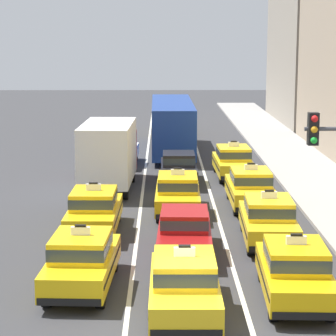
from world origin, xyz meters
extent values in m
plane|color=#353538|center=(0.00, 0.00, 0.00)|extent=(160.00, 160.00, 0.00)
cube|color=silver|center=(-1.60, 20.00, 0.00)|extent=(0.14, 80.00, 0.01)
cube|color=silver|center=(1.60, 20.00, 0.00)|extent=(0.14, 80.00, 0.01)
cube|color=#9E9993|center=(7.20, 15.00, 0.07)|extent=(4.00, 90.00, 0.15)
cylinder|color=black|center=(-3.68, 4.88, 0.32)|extent=(0.27, 0.65, 0.64)
cylinder|color=black|center=(-2.21, 4.81, 0.32)|extent=(0.27, 0.65, 0.64)
cylinder|color=black|center=(-3.83, 1.83, 0.32)|extent=(0.27, 0.65, 0.64)
cylinder|color=black|center=(-2.36, 1.76, 0.32)|extent=(0.27, 0.65, 0.64)
cube|color=yellow|center=(-3.02, 3.32, 0.67)|extent=(2.01, 4.58, 0.70)
cube|color=black|center=(-3.02, 3.32, 0.72)|extent=(2.02, 4.22, 0.10)
cube|color=yellow|center=(-3.03, 3.17, 1.34)|extent=(1.70, 2.17, 0.64)
cube|color=#2D3842|center=(-3.03, 3.17, 1.34)|extent=(1.72, 2.20, 0.35)
cube|color=white|center=(-3.03, 3.17, 1.78)|extent=(0.57, 0.15, 0.24)
cube|color=black|center=(-3.03, 3.17, 1.93)|extent=(0.32, 0.13, 0.06)
cube|color=black|center=(-2.91, 5.53, 0.42)|extent=(1.71, 0.22, 0.20)
cube|color=black|center=(-3.13, 1.11, 0.42)|extent=(1.71, 0.22, 0.20)
cylinder|color=black|center=(-3.93, 10.92, 0.32)|extent=(0.25, 0.64, 0.64)
cylinder|color=black|center=(-2.46, 10.89, 0.32)|extent=(0.25, 0.64, 0.64)
cylinder|color=black|center=(-3.99, 7.86, 0.32)|extent=(0.25, 0.64, 0.64)
cylinder|color=black|center=(-2.51, 7.83, 0.32)|extent=(0.25, 0.64, 0.64)
cube|color=yellow|center=(-3.22, 9.38, 0.67)|extent=(1.88, 4.53, 0.70)
cube|color=black|center=(-3.22, 9.38, 0.72)|extent=(1.90, 4.17, 0.10)
cube|color=yellow|center=(-3.22, 9.23, 1.34)|extent=(1.64, 2.13, 0.64)
cube|color=#2D3842|center=(-3.22, 9.23, 1.34)|extent=(1.66, 2.15, 0.35)
cube|color=white|center=(-3.22, 9.23, 1.78)|extent=(0.56, 0.13, 0.24)
cube|color=black|center=(-3.22, 9.23, 1.93)|extent=(0.32, 0.12, 0.06)
cube|color=black|center=(-3.18, 11.59, 0.42)|extent=(1.71, 0.17, 0.20)
cube|color=black|center=(-3.26, 7.17, 0.42)|extent=(1.71, 0.17, 0.20)
cylinder|color=black|center=(-4.09, 18.83, 0.32)|extent=(0.26, 0.65, 0.64)
cylinder|color=black|center=(-2.19, 18.76, 0.32)|extent=(0.26, 0.65, 0.64)
cylinder|color=black|center=(-4.23, 14.93, 0.32)|extent=(0.26, 0.65, 0.64)
cylinder|color=black|center=(-2.33, 14.86, 0.32)|extent=(0.26, 0.65, 0.64)
cube|color=maroon|center=(-3.10, 19.78, 1.37)|extent=(2.18, 2.28, 2.10)
cube|color=#2D3842|center=(-3.06, 20.85, 1.67)|extent=(1.93, 0.13, 0.76)
cube|color=silver|center=(-3.22, 16.52, 1.92)|extent=(2.49, 5.28, 2.70)
cylinder|color=black|center=(-3.69, 25.16, 0.32)|extent=(0.27, 0.65, 0.64)
cylinder|color=black|center=(-2.25, 25.09, 0.32)|extent=(0.27, 0.65, 0.64)
cylinder|color=black|center=(-3.84, 22.32, 0.32)|extent=(0.27, 0.65, 0.64)
cylinder|color=black|center=(-2.40, 22.25, 0.32)|extent=(0.27, 0.65, 0.64)
cube|color=silver|center=(-3.04, 23.70, 0.65)|extent=(1.98, 4.38, 0.66)
cube|color=silver|center=(-3.05, 23.61, 1.28)|extent=(1.65, 1.98, 0.60)
cube|color=#2D3842|center=(-3.05, 23.61, 1.28)|extent=(1.68, 2.00, 0.33)
cylinder|color=black|center=(-0.81, 2.81, 0.32)|extent=(0.24, 0.64, 0.64)
cylinder|color=black|center=(0.67, 2.80, 0.32)|extent=(0.24, 0.64, 0.64)
cylinder|color=black|center=(-0.83, -0.25, 0.32)|extent=(0.24, 0.64, 0.64)
cylinder|color=black|center=(0.65, -0.26, 0.32)|extent=(0.24, 0.64, 0.64)
cube|color=yellow|center=(-0.08, 1.27, 0.67)|extent=(1.83, 4.51, 0.70)
cube|color=black|center=(-0.08, 1.27, 0.72)|extent=(1.85, 4.15, 0.10)
cube|color=yellow|center=(-0.08, 1.12, 1.34)|extent=(1.61, 2.11, 0.64)
cube|color=#2D3842|center=(-0.08, 1.12, 1.34)|extent=(1.63, 2.13, 0.35)
cube|color=white|center=(-0.08, 1.12, 1.78)|extent=(0.56, 0.12, 0.24)
cube|color=black|center=(-0.08, 1.12, 1.93)|extent=(0.32, 0.11, 0.06)
cube|color=black|center=(-0.07, 3.48, 0.42)|extent=(1.71, 0.15, 0.20)
cube|color=black|center=(-0.10, -0.94, 0.42)|extent=(1.71, 0.15, 0.20)
cylinder|color=black|center=(-0.59, 7.99, 0.32)|extent=(0.26, 0.65, 0.64)
cylinder|color=black|center=(0.85, 7.94, 0.32)|extent=(0.26, 0.65, 0.64)
cylinder|color=black|center=(-0.69, 5.16, 0.32)|extent=(0.26, 0.65, 0.64)
cylinder|color=black|center=(0.76, 5.11, 0.32)|extent=(0.26, 0.65, 0.64)
cube|color=maroon|center=(0.08, 6.55, 0.65)|extent=(1.91, 4.36, 0.66)
cube|color=maroon|center=(0.08, 6.45, 1.28)|extent=(1.62, 1.95, 0.60)
cube|color=#2D3842|center=(0.08, 6.45, 1.28)|extent=(1.64, 1.97, 0.33)
cylinder|color=black|center=(-0.73, 13.86, 0.32)|extent=(0.25, 0.64, 0.64)
cylinder|color=black|center=(0.75, 13.83, 0.32)|extent=(0.25, 0.64, 0.64)
cylinder|color=black|center=(-0.79, 10.80, 0.32)|extent=(0.25, 0.64, 0.64)
cylinder|color=black|center=(0.68, 10.77, 0.32)|extent=(0.25, 0.64, 0.64)
cube|color=yellow|center=(-0.02, 12.32, 0.67)|extent=(1.89, 4.54, 0.70)
cube|color=black|center=(-0.02, 12.32, 0.72)|extent=(1.90, 4.18, 0.10)
cube|color=yellow|center=(-0.03, 12.17, 1.34)|extent=(1.64, 2.13, 0.64)
cube|color=#2D3842|center=(-0.03, 12.17, 1.34)|extent=(1.66, 2.15, 0.35)
cube|color=white|center=(-0.03, 12.17, 1.78)|extent=(0.56, 0.13, 0.24)
cube|color=black|center=(-0.03, 12.17, 1.93)|extent=(0.32, 0.12, 0.06)
cube|color=black|center=(0.02, 14.53, 0.42)|extent=(1.71, 0.17, 0.20)
cube|color=black|center=(-0.07, 10.11, 0.42)|extent=(1.71, 0.17, 0.20)
cylinder|color=black|center=(-0.57, 19.80, 0.32)|extent=(0.24, 0.64, 0.64)
cylinder|color=black|center=(0.88, 19.80, 0.32)|extent=(0.24, 0.64, 0.64)
cylinder|color=black|center=(-0.57, 16.96, 0.32)|extent=(0.24, 0.64, 0.64)
cylinder|color=black|center=(0.88, 16.96, 0.32)|extent=(0.24, 0.64, 0.64)
cube|color=black|center=(0.16, 18.38, 0.65)|extent=(1.76, 4.30, 0.66)
cube|color=black|center=(0.16, 18.28, 1.28)|extent=(1.56, 1.90, 0.60)
cube|color=#2D3842|center=(0.16, 18.28, 1.28)|extent=(1.58, 1.92, 0.33)
cylinder|color=black|center=(-1.07, 31.36, 0.32)|extent=(0.25, 0.64, 0.64)
cylinder|color=black|center=(0.93, 31.38, 0.32)|extent=(0.25, 0.64, 0.64)
cylinder|color=black|center=(-1.01, 24.64, 0.32)|extent=(0.25, 0.64, 0.64)
cylinder|color=black|center=(0.99, 24.66, 0.32)|extent=(0.25, 0.64, 0.64)
cube|color=navy|center=(-0.04, 28.01, 1.77)|extent=(2.60, 11.22, 2.90)
cube|color=#2D3842|center=(-0.04, 28.01, 2.02)|extent=(2.61, 10.77, 0.84)
cube|color=black|center=(-0.09, 33.56, 2.97)|extent=(2.13, 0.10, 0.36)
cylinder|color=black|center=(-0.57, 38.62, 0.32)|extent=(0.26, 0.65, 0.64)
cylinder|color=black|center=(0.91, 38.57, 0.32)|extent=(0.26, 0.65, 0.64)
cylinder|color=black|center=(-0.68, 35.56, 0.32)|extent=(0.26, 0.65, 0.64)
cylinder|color=black|center=(0.79, 35.51, 0.32)|extent=(0.26, 0.65, 0.64)
cube|color=yellow|center=(0.11, 37.07, 0.67)|extent=(1.97, 4.56, 0.70)
cube|color=black|center=(0.11, 37.07, 0.72)|extent=(1.98, 4.21, 0.10)
cube|color=yellow|center=(0.11, 36.92, 1.34)|extent=(1.68, 2.16, 0.64)
cube|color=#2D3842|center=(0.11, 36.92, 1.34)|extent=(1.70, 2.18, 0.35)
cube|color=white|center=(0.11, 36.92, 1.78)|extent=(0.56, 0.14, 0.24)
cube|color=black|center=(0.11, 36.92, 1.93)|extent=(0.32, 0.12, 0.06)
cube|color=black|center=(0.20, 39.27, 0.42)|extent=(1.71, 0.20, 0.20)
cube|color=black|center=(0.03, 34.86, 0.42)|extent=(1.71, 0.20, 0.20)
cylinder|color=black|center=(2.37, 3.88, 0.32)|extent=(0.27, 0.65, 0.64)
cylinder|color=black|center=(3.85, 3.82, 0.32)|extent=(0.27, 0.65, 0.64)
cylinder|color=black|center=(2.24, 0.83, 0.32)|extent=(0.27, 0.65, 0.64)
cylinder|color=black|center=(3.71, 0.76, 0.32)|extent=(0.27, 0.65, 0.64)
cube|color=yellow|center=(3.04, 2.32, 0.67)|extent=(2.00, 4.57, 0.70)
cube|color=black|center=(3.04, 2.32, 0.72)|extent=(2.00, 4.22, 0.10)
cube|color=yellow|center=(3.03, 2.17, 1.34)|extent=(1.69, 2.17, 0.64)
cube|color=#2D3842|center=(3.03, 2.17, 1.34)|extent=(1.71, 2.19, 0.35)
cube|color=white|center=(3.03, 2.17, 1.78)|extent=(0.56, 0.14, 0.24)
cube|color=black|center=(3.03, 2.17, 1.93)|extent=(0.32, 0.12, 0.06)
cube|color=black|center=(3.14, 4.53, 0.42)|extent=(1.71, 0.22, 0.20)
cube|color=black|center=(2.94, 0.12, 0.42)|extent=(1.71, 0.22, 0.20)
cylinder|color=black|center=(2.45, 9.55, 0.32)|extent=(0.26, 0.65, 0.64)
cylinder|color=black|center=(3.92, 9.49, 0.32)|extent=(0.26, 0.65, 0.64)
cylinder|color=black|center=(2.33, 6.49, 0.32)|extent=(0.26, 0.65, 0.64)
cylinder|color=black|center=(3.80, 6.44, 0.32)|extent=(0.26, 0.65, 0.64)
cube|color=yellow|center=(3.12, 7.99, 0.67)|extent=(1.97, 4.57, 0.70)
cube|color=black|center=(3.12, 7.99, 0.72)|extent=(1.98, 4.21, 0.10)
cube|color=yellow|center=(3.12, 7.84, 1.34)|extent=(1.68, 2.16, 0.64)
cube|color=#2D3842|center=(3.12, 7.84, 1.34)|extent=(1.70, 2.18, 0.35)
cube|color=white|center=(3.12, 7.84, 1.78)|extent=(0.56, 0.14, 0.24)
cube|color=black|center=(3.12, 7.84, 1.93)|extent=(0.32, 0.12, 0.06)
cube|color=black|center=(3.21, 10.20, 0.42)|extent=(1.71, 0.21, 0.20)
cube|color=black|center=(3.04, 5.78, 0.42)|extent=(1.71, 0.21, 0.20)
cylinder|color=black|center=(2.40, 14.94, 0.32)|extent=(0.24, 0.64, 0.64)
cylinder|color=black|center=(3.88, 14.94, 0.32)|extent=(0.24, 0.64, 0.64)
cylinder|color=black|center=(2.39, 11.88, 0.32)|extent=(0.24, 0.64, 0.64)
cylinder|color=black|center=(3.87, 11.88, 0.32)|extent=(0.24, 0.64, 0.64)
cube|color=yellow|center=(3.13, 13.41, 0.67)|extent=(1.81, 4.50, 0.70)
cube|color=black|center=(3.13, 13.41, 0.72)|extent=(1.83, 4.14, 0.10)
cube|color=yellow|center=(3.13, 13.26, 1.34)|extent=(1.61, 2.10, 0.64)
cube|color=#2D3842|center=(3.13, 13.26, 1.34)|extent=(1.63, 2.12, 0.35)
cube|color=white|center=(3.13, 13.26, 1.78)|extent=(0.56, 0.12, 0.24)
cube|color=black|center=(3.13, 13.26, 1.93)|extent=(0.32, 0.11, 0.06)
cube|color=black|center=(3.14, 15.62, 0.42)|extent=(1.71, 0.14, 0.20)
cube|color=black|center=(3.13, 11.20, 0.42)|extent=(1.71, 0.14, 0.20)
cylinder|color=black|center=(2.26, 21.42, 0.32)|extent=(0.25, 0.64, 0.64)
cylinder|color=black|center=(3.73, 21.45, 0.32)|extent=(0.25, 0.64, 0.64)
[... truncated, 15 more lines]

